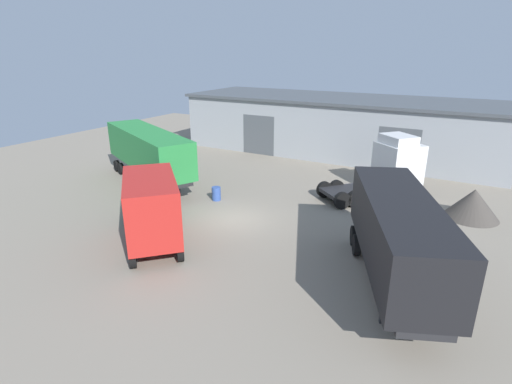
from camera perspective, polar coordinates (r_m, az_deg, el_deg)
The scene contains 8 objects.
ground_plane at distance 23.13m, azimuth -3.00°, elevation -3.93°, with size 60.00×60.00×0.00m, color gray.
warehouse_building at distance 38.65m, azimuth 11.83°, elevation 9.34°, with size 28.73×9.43×5.13m.
tractor_unit_white at distance 27.82m, azimuth 18.69°, elevation 3.32°, with size 6.15×6.57×4.06m.
container_trailer_green at distance 29.66m, azimuth -15.19°, elevation 5.82°, with size 10.60×6.86×3.87m.
container_trailer_grey at distance 16.71m, azimuth 19.58°, elevation -5.46°, with size 5.81×9.33×3.88m.
box_truck_teal at distance 20.79m, azimuth -14.78°, elevation -1.59°, with size 6.67×6.59×3.52m.
gravel_pile at distance 26.21m, azimuth 28.58°, elevation -1.47°, with size 3.02×3.02×1.75m.
oil_drum at distance 26.00m, azimuth -5.69°, elevation -0.23°, with size 0.58×0.58×0.88m.
Camera 1 is at (11.41, -17.86, 9.27)m, focal length 28.00 mm.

